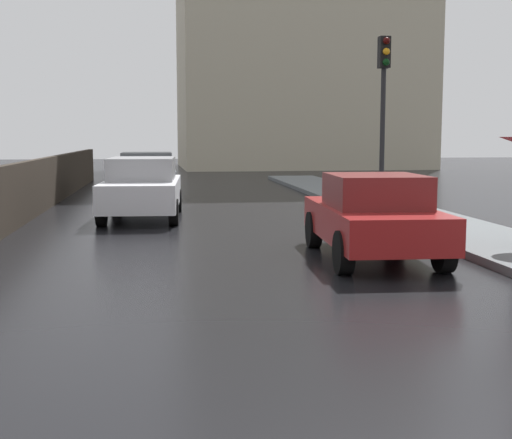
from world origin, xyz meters
TOP-DOWN VIEW (x-y plane):
  - car_white_near_kerb at (-1.52, 14.38)m, footprint 2.03×4.49m
  - car_red_far_ahead at (2.46, 8.00)m, footprint 1.89×3.97m
  - car_grey_behind_camera at (-1.52, 19.96)m, footprint 1.92×3.83m
  - traffic_light at (4.33, 13.42)m, footprint 0.26×0.39m

SIDE VIEW (x-z plane):
  - car_red_far_ahead at x=2.46m, z-range 0.01..1.44m
  - car_grey_behind_camera at x=-1.52m, z-range 0.02..1.52m
  - car_white_near_kerb at x=-1.52m, z-range 0.02..1.54m
  - traffic_light at x=4.33m, z-range 0.97..5.26m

